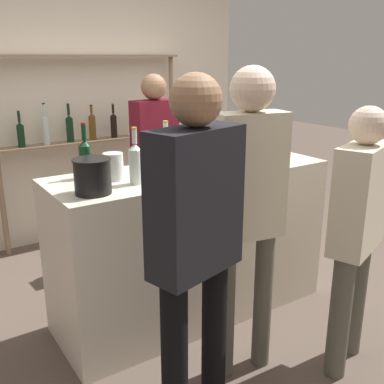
{
  "coord_description": "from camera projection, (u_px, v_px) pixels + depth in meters",
  "views": [
    {
      "loc": [
        -1.61,
        -2.42,
        1.79
      ],
      "look_at": [
        0.0,
        0.0,
        0.9
      ],
      "focal_mm": 42.0,
      "sensor_mm": 36.0,
      "label": 1
    }
  ],
  "objects": [
    {
      "name": "ground_plane",
      "position": [
        192.0,
        309.0,
        3.31
      ],
      "size": [
        16.0,
        16.0,
        0.0
      ],
      "primitive_type": "plane",
      "color": "brown"
    },
    {
      "name": "bar_counter",
      "position": [
        192.0,
        243.0,
        3.15
      ],
      "size": [
        1.92,
        0.67,
        1.06
      ],
      "primitive_type": "cube",
      "color": "beige",
      "rests_on": "ground_plane"
    },
    {
      "name": "back_wall",
      "position": [
        84.0,
        97.0,
        4.44
      ],
      "size": [
        3.52,
        0.12,
        2.8
      ],
      "primitive_type": "cube",
      "color": "beige",
      "rests_on": "ground_plane"
    },
    {
      "name": "back_shelf",
      "position": [
        92.0,
        121.0,
        4.36
      ],
      "size": [
        1.86,
        0.18,
        1.8
      ],
      "color": "#897056",
      "rests_on": "ground_plane"
    },
    {
      "name": "counter_bottle_0",
      "position": [
        135.0,
        162.0,
        2.62
      ],
      "size": [
        0.08,
        0.08,
        0.34
      ],
      "color": "silver",
      "rests_on": "bar_counter"
    },
    {
      "name": "counter_bottle_1",
      "position": [
        85.0,
        158.0,
        2.75
      ],
      "size": [
        0.08,
        0.08,
        0.34
      ],
      "color": "black",
      "rests_on": "bar_counter"
    },
    {
      "name": "counter_bottle_2",
      "position": [
        166.0,
        154.0,
        2.82
      ],
      "size": [
        0.08,
        0.08,
        0.34
      ],
      "color": "silver",
      "rests_on": "bar_counter"
    },
    {
      "name": "wine_glass",
      "position": [
        211.0,
        148.0,
        3.06
      ],
      "size": [
        0.08,
        0.08,
        0.16
      ],
      "color": "silver",
      "rests_on": "bar_counter"
    },
    {
      "name": "ice_bucket",
      "position": [
        93.0,
        176.0,
        2.44
      ],
      "size": [
        0.21,
        0.21,
        0.2
      ],
      "color": "black",
      "rests_on": "bar_counter"
    },
    {
      "name": "cork_jar",
      "position": [
        113.0,
        167.0,
        2.72
      ],
      "size": [
        0.12,
        0.12,
        0.17
      ],
      "color": "silver",
      "rests_on": "bar_counter"
    },
    {
      "name": "customer_right",
      "position": [
        357.0,
        223.0,
        2.48
      ],
      "size": [
        0.47,
        0.32,
        1.54
      ],
      "rotation": [
        0.0,
        0.0,
        1.91
      ],
      "color": "#575347",
      "rests_on": "ground_plane"
    },
    {
      "name": "customer_left",
      "position": [
        195.0,
        234.0,
        2.03
      ],
      "size": [
        0.49,
        0.31,
        1.73
      ],
      "rotation": [
        0.0,
        0.0,
        1.82
      ],
      "color": "black",
      "rests_on": "ground_plane"
    },
    {
      "name": "server_behind_counter",
      "position": [
        155.0,
        152.0,
        3.93
      ],
      "size": [
        0.41,
        0.22,
        1.65
      ],
      "rotation": [
        0.0,
        0.0,
        -1.49
      ],
      "color": "black",
      "rests_on": "ground_plane"
    },
    {
      "name": "customer_center",
      "position": [
        248.0,
        199.0,
        2.39
      ],
      "size": [
        0.41,
        0.24,
        1.75
      ],
      "rotation": [
        0.0,
        0.0,
        1.38
      ],
      "color": "#575347",
      "rests_on": "ground_plane"
    }
  ]
}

